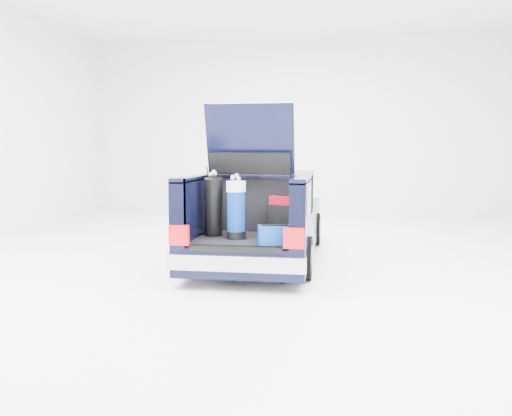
% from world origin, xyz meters
% --- Properties ---
extents(ground, '(14.00, 14.00, 0.00)m').
position_xyz_m(ground, '(0.00, 0.00, 0.00)').
color(ground, white).
rests_on(ground, ground).
extents(car, '(1.87, 4.65, 2.47)m').
position_xyz_m(car, '(-0.00, 0.11, 0.67)').
color(car, black).
rests_on(car, ground).
extents(red_suitcase, '(0.40, 0.33, 0.59)m').
position_xyz_m(red_suitcase, '(0.50, -1.13, 0.88)').
color(red_suitcase, maroon).
rests_on(red_suitcase, car).
extents(black_golf_bag, '(0.36, 0.43, 0.93)m').
position_xyz_m(black_golf_bag, '(-0.46, -1.42, 1.02)').
color(black_golf_bag, black).
rests_on(black_golf_bag, car).
extents(blue_golf_bag, '(0.34, 0.34, 0.89)m').
position_xyz_m(blue_golf_bag, '(-0.10, -1.59, 1.00)').
color(blue_golf_bag, black).
rests_on(blue_golf_bag, car).
extents(blue_duffel, '(0.54, 0.42, 0.25)m').
position_xyz_m(blue_duffel, '(0.50, -1.90, 0.72)').
color(blue_duffel, navy).
rests_on(blue_duffel, car).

